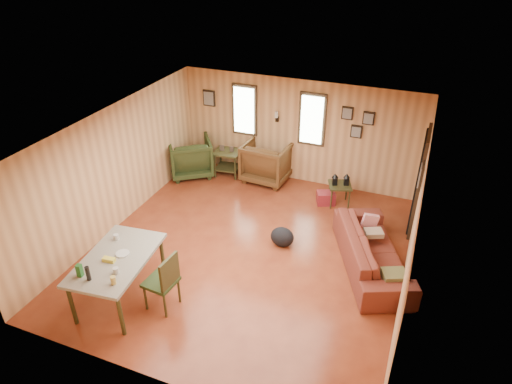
% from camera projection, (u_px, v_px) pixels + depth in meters
% --- Properties ---
extents(room, '(5.54, 6.04, 2.44)m').
position_uv_depth(room, '(262.00, 190.00, 8.00)').
color(room, brown).
rests_on(room, ground).
extents(sofa, '(1.57, 2.41, 0.91)m').
position_uv_depth(sofa, '(373.00, 245.00, 7.84)').
color(sofa, maroon).
rests_on(sofa, ground).
extents(recliner_brown, '(1.07, 1.01, 1.04)m').
position_uv_depth(recliner_brown, '(268.00, 159.00, 10.56)').
color(recliner_brown, '#523418').
rests_on(recliner_brown, ground).
extents(recliner_green, '(1.31, 1.30, 0.99)m').
position_uv_depth(recliner_green, '(190.00, 155.00, 10.81)').
color(recliner_green, '#2B3819').
rests_on(recliner_green, ground).
extents(end_table, '(0.66, 0.61, 0.76)m').
position_uv_depth(end_table, '(228.00, 159.00, 10.82)').
color(end_table, '#373618').
rests_on(end_table, ground).
extents(side_table, '(0.60, 0.60, 0.74)m').
position_uv_depth(side_table, '(340.00, 184.00, 9.61)').
color(side_table, '#373618').
rests_on(side_table, ground).
extents(cooler, '(0.46, 0.40, 0.27)m').
position_uv_depth(cooler, '(326.00, 198.00, 9.82)').
color(cooler, maroon).
rests_on(cooler, ground).
extents(backpack, '(0.51, 0.42, 0.38)m').
position_uv_depth(backpack, '(282.00, 237.00, 8.50)').
color(backpack, black).
rests_on(backpack, ground).
extents(sofa_pillows, '(1.00, 1.58, 0.33)m').
position_uv_depth(sofa_pillows, '(382.00, 249.00, 7.68)').
color(sofa_pillows, brown).
rests_on(sofa_pillows, sofa).
extents(dining_table, '(1.12, 1.69, 1.04)m').
position_uv_depth(dining_table, '(116.00, 262.00, 7.01)').
color(dining_table, gray).
rests_on(dining_table, ground).
extents(dining_chair, '(0.49, 0.49, 1.01)m').
position_uv_depth(dining_chair, '(164.00, 280.00, 6.92)').
color(dining_chair, '#2B3819').
rests_on(dining_chair, ground).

